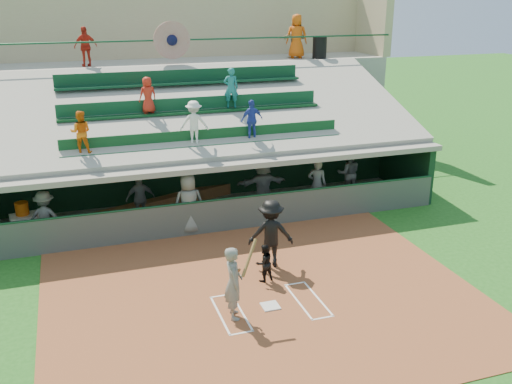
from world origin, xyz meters
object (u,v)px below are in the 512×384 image
object	(u,v)px
home_plate	(270,306)
trash_bin	(320,48)
batter_at_plate	(234,282)
white_table	(26,226)
water_cooler	(22,209)
catcher	(264,263)

from	to	relation	value
home_plate	trash_bin	bearing A→B (deg)	61.41
home_plate	trash_bin	size ratio (longest dim) A/B	0.45
batter_at_plate	white_table	xyz separation A→B (m)	(-4.96, 6.57, -0.52)
home_plate	batter_at_plate	bearing A→B (deg)	-171.40
water_cooler	white_table	bearing A→B (deg)	-50.67
white_table	trash_bin	bearing A→B (deg)	15.81
batter_at_plate	water_cooler	size ratio (longest dim) A/B	4.79
white_table	water_cooler	size ratio (longest dim) A/B	2.14
white_table	catcher	bearing A→B (deg)	-48.57
white_table	home_plate	bearing A→B (deg)	-56.65
catcher	trash_bin	bearing A→B (deg)	-134.76
white_table	water_cooler	bearing A→B (deg)	119.87
batter_at_plate	catcher	size ratio (longest dim) A/B	1.85
water_cooler	trash_bin	size ratio (longest dim) A/B	0.43
home_plate	white_table	size ratio (longest dim) A/B	0.49
water_cooler	catcher	bearing A→B (deg)	-39.20
batter_at_plate	water_cooler	bearing A→B (deg)	127.10
batter_at_plate	catcher	distance (m)	2.00
catcher	trash_bin	size ratio (longest dim) A/B	1.11
home_plate	water_cooler	world-z (taller)	water_cooler
home_plate	trash_bin	distance (m)	15.02
home_plate	water_cooler	xyz separation A→B (m)	(-5.99, 6.48, 0.97)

